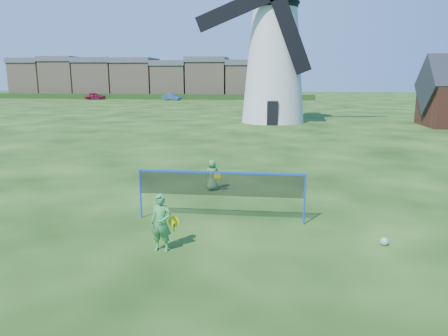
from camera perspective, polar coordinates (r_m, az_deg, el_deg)
ground at (r=13.11m, az=-1.14°, el=-6.86°), size 220.00×220.00×0.00m
windmill at (r=40.61m, az=6.84°, el=15.00°), size 14.04×5.91×18.43m
badminton_net at (r=12.55m, az=-0.47°, el=-2.30°), size 5.05×0.05×1.55m
player_girl at (r=10.66m, az=-8.55°, el=-7.40°), size 0.71×0.40×1.49m
player_boy at (r=16.14m, az=-1.58°, el=-0.94°), size 0.69×0.50×1.20m
play_ball at (r=11.84m, az=21.00°, el=-9.32°), size 0.22×0.22×0.22m
terraced_houses at (r=88.96m, az=-12.09°, el=11.90°), size 51.44×8.40×8.19m
hedge at (r=81.87m, az=-10.12°, el=9.55°), size 62.00×0.80×1.00m
car_left at (r=83.37m, az=-17.18°, el=9.35°), size 4.06×2.58×1.29m
car_right at (r=78.06m, az=-7.13°, el=9.57°), size 3.73×2.37×1.16m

